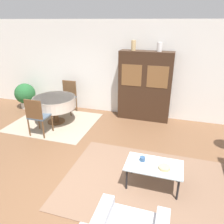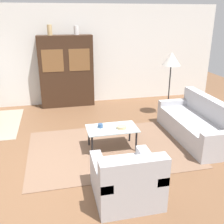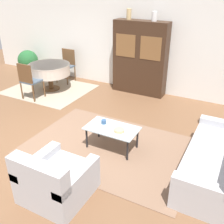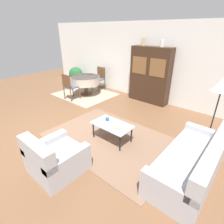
{
  "view_description": "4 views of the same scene",
  "coord_description": "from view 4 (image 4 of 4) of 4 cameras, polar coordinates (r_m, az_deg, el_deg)",
  "views": [
    {
      "loc": [
        1.4,
        -2.49,
        2.67
      ],
      "look_at": [
        0.2,
        1.4,
        0.95
      ],
      "focal_mm": 35.0,
      "sensor_mm": 36.0,
      "label": 1
    },
    {
      "loc": [
        0.19,
        -3.78,
        2.43
      ],
      "look_at": [
        1.18,
        0.6,
        0.75
      ],
      "focal_mm": 42.0,
      "sensor_mm": 36.0,
      "label": 2
    },
    {
      "loc": [
        3.11,
        -3.02,
        2.81
      ],
      "look_at": [
        1.18,
        0.6,
        0.75
      ],
      "focal_mm": 42.0,
      "sensor_mm": 36.0,
      "label": 3
    },
    {
      "loc": [
        3.5,
        -2.09,
        2.45
      ],
      "look_at": [
        1.18,
        0.6,
        0.75
      ],
      "focal_mm": 28.0,
      "sensor_mm": 36.0,
      "label": 4
    }
  ],
  "objects": [
    {
      "name": "dining_table",
      "position": [
        7.15,
        -8.66,
        10.22
      ],
      "size": [
        1.15,
        1.15,
        0.73
      ],
      "color": "brown",
      "rests_on": "dining_rug"
    },
    {
      "name": "vase_tall",
      "position": [
        6.42,
        10.25,
        21.68
      ],
      "size": [
        0.12,
        0.12,
        0.26
      ],
      "color": "tan",
      "rests_on": "display_cabinet"
    },
    {
      "name": "ground_plane",
      "position": [
        4.76,
        -15.8,
        -6.5
      ],
      "size": [
        14.0,
        14.0,
        0.0
      ],
      "primitive_type": "plane",
      "color": "brown"
    },
    {
      "name": "potted_plant",
      "position": [
        8.75,
        -11.7,
        11.88
      ],
      "size": [
        0.65,
        0.65,
        0.81
      ],
      "color": "beige",
      "rests_on": "ground_plane"
    },
    {
      "name": "vase_short",
      "position": [
        6.1,
        16.03,
        20.8
      ],
      "size": [
        0.13,
        0.13,
        0.23
      ],
      "color": "white",
      "rests_on": "display_cabinet"
    },
    {
      "name": "couch",
      "position": [
        3.54,
        24.91,
        -14.82
      ],
      "size": [
        0.85,
        2.0,
        0.83
      ],
      "rotation": [
        0.0,
        0.0,
        1.57
      ],
      "color": "#B2B2B7",
      "rests_on": "ground_plane"
    },
    {
      "name": "bowl",
      "position": [
        3.94,
        1.36,
        -4.83
      ],
      "size": [
        0.19,
        0.19,
        0.05
      ],
      "color": "tan",
      "rests_on": "coffee_table"
    },
    {
      "name": "display_cabinet",
      "position": [
        6.4,
        12.27,
        11.59
      ],
      "size": [
        1.44,
        0.39,
        1.92
      ],
      "color": "#382316",
      "rests_on": "ground_plane"
    },
    {
      "name": "cup",
      "position": [
        4.24,
        -1.56,
        -2.35
      ],
      "size": [
        0.09,
        0.09,
        0.07
      ],
      "color": "#33517A",
      "rests_on": "coffee_table"
    },
    {
      "name": "floor_lamp",
      "position": [
        4.29,
        32.38,
        7.17
      ],
      "size": [
        0.45,
        0.45,
        1.59
      ],
      "color": "black",
      "rests_on": "ground_plane"
    },
    {
      "name": "armchair",
      "position": [
        3.48,
        -18.14,
        -14.29
      ],
      "size": [
        0.88,
        0.9,
        0.8
      ],
      "color": "#B2B2B7",
      "rests_on": "ground_plane"
    },
    {
      "name": "area_rug",
      "position": [
        4.33,
        -0.39,
        -8.84
      ],
      "size": [
        3.08,
        2.12,
        0.01
      ],
      "color": "brown",
      "rests_on": "ground_plane"
    },
    {
      "name": "dining_rug",
      "position": [
        7.32,
        -8.77,
        5.78
      ],
      "size": [
        2.22,
        1.88,
        0.01
      ],
      "color": "gray",
      "rests_on": "ground_plane"
    },
    {
      "name": "dining_chair_near",
      "position": [
        6.69,
        -13.79,
        8.44
      ],
      "size": [
        0.44,
        0.44,
        0.97
      ],
      "color": "brown",
      "rests_on": "dining_rug"
    },
    {
      "name": "dining_chair_far",
      "position": [
        7.68,
        -4.12,
        11.28
      ],
      "size": [
        0.44,
        0.44,
        0.97
      ],
      "rotation": [
        0.0,
        0.0,
        3.14
      ],
      "color": "brown",
      "rests_on": "dining_rug"
    },
    {
      "name": "wall_back",
      "position": [
        6.8,
        9.51,
        15.95
      ],
      "size": [
        10.0,
        0.06,
        2.7
      ],
      "color": "white",
      "rests_on": "ground_plane"
    },
    {
      "name": "coffee_table",
      "position": [
        4.11,
        -0.0,
        -4.58
      ],
      "size": [
        0.95,
        0.55,
        0.42
      ],
      "color": "black",
      "rests_on": "area_rug"
    }
  ]
}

